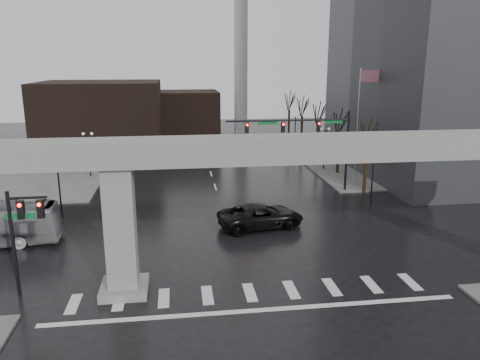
# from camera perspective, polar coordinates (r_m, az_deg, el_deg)

# --- Properties ---
(ground) EXTENTS (160.00, 160.00, 0.00)m
(ground) POSITION_cam_1_polar(r_m,az_deg,el_deg) (28.02, 0.88, -12.59)
(ground) COLOR black
(ground) RESTS_ON ground
(sidewalk_ne) EXTENTS (28.00, 36.00, 0.15)m
(sidewalk_ne) POSITION_cam_1_polar(r_m,az_deg,el_deg) (68.78, 18.07, 3.03)
(sidewalk_ne) COLOR slate
(sidewalk_ne) RESTS_ON ground
(elevated_guideway) EXTENTS (48.00, 2.60, 8.70)m
(elevated_guideway) POSITION_cam_1_polar(r_m,az_deg,el_deg) (25.87, 3.71, 1.34)
(elevated_guideway) COLOR gray
(elevated_guideway) RESTS_ON ground
(building_far_left) EXTENTS (16.00, 14.00, 10.00)m
(building_far_left) POSITION_cam_1_polar(r_m,az_deg,el_deg) (67.91, -16.50, 7.22)
(building_far_left) COLOR black
(building_far_left) RESTS_ON ground
(building_far_mid) EXTENTS (10.00, 10.00, 8.00)m
(building_far_mid) POSITION_cam_1_polar(r_m,az_deg,el_deg) (77.21, -6.46, 7.75)
(building_far_mid) COLOR black
(building_far_mid) RESTS_ON ground
(smokestack) EXTENTS (3.60, 3.60, 30.00)m
(smokestack) POSITION_cam_1_polar(r_m,az_deg,el_deg) (71.38, 0.11, 14.83)
(smokestack) COLOR silver
(smokestack) RESTS_ON ground
(signal_mast_arm) EXTENTS (12.12, 0.43, 8.00)m
(signal_mast_arm) POSITION_cam_1_polar(r_m,az_deg,el_deg) (45.85, 8.55, 5.55)
(signal_mast_arm) COLOR black
(signal_mast_arm) RESTS_ON ground
(signal_left_pole) EXTENTS (2.30, 0.30, 6.00)m
(signal_left_pole) POSITION_cam_1_polar(r_m,az_deg,el_deg) (27.93, -25.06, -5.03)
(signal_left_pole) COLOR black
(signal_left_pole) RESTS_ON ground
(flagpole_assembly) EXTENTS (2.06, 0.12, 12.00)m
(flagpole_assembly) POSITION_cam_1_polar(r_m,az_deg,el_deg) (50.71, 14.52, 8.02)
(flagpole_assembly) COLOR silver
(flagpole_assembly) RESTS_ON ground
(lamp_right_0) EXTENTS (1.22, 0.32, 5.11)m
(lamp_right_0) POSITION_cam_1_polar(r_m,az_deg,el_deg) (43.38, 15.93, 1.49)
(lamp_right_0) COLOR black
(lamp_right_0) RESTS_ON ground
(lamp_right_1) EXTENTS (1.22, 0.32, 5.11)m
(lamp_right_1) POSITION_cam_1_polar(r_m,az_deg,el_deg) (56.22, 10.28, 4.64)
(lamp_right_1) COLOR black
(lamp_right_1) RESTS_ON ground
(lamp_right_2) EXTENTS (1.22, 0.32, 5.11)m
(lamp_right_2) POSITION_cam_1_polar(r_m,az_deg,el_deg) (69.52, 6.74, 6.58)
(lamp_right_2) COLOR black
(lamp_right_2) RESTS_ON ground
(lamp_left_0) EXTENTS (1.22, 0.32, 5.11)m
(lamp_left_0) POSITION_cam_1_polar(r_m,az_deg,el_deg) (40.94, -21.27, 0.32)
(lamp_left_0) COLOR black
(lamp_left_0) RESTS_ON ground
(lamp_left_1) EXTENTS (1.22, 0.32, 5.11)m
(lamp_left_1) POSITION_cam_1_polar(r_m,az_deg,el_deg) (54.37, -17.98, 3.85)
(lamp_left_1) COLOR black
(lamp_left_1) RESTS_ON ground
(lamp_left_2) EXTENTS (1.22, 0.32, 5.11)m
(lamp_left_2) POSITION_cam_1_polar(r_m,az_deg,el_deg) (68.03, -16.00, 5.97)
(lamp_left_2) COLOR black
(lamp_left_2) RESTS_ON ground
(tree_right_0) EXTENTS (1.09, 1.58, 7.50)m
(tree_right_0) POSITION_cam_1_polar(r_m,az_deg,el_deg) (47.52, 15.10, 1.78)
(tree_right_0) COLOR black
(tree_right_0) RESTS_ON ground
(tree_right_1) EXTENTS (1.09, 1.61, 7.67)m
(tree_right_1) POSITION_cam_1_polar(r_m,az_deg,el_deg) (54.81, 11.92, 3.66)
(tree_right_1) COLOR black
(tree_right_1) RESTS_ON ground
(tree_right_2) EXTENTS (1.10, 1.63, 7.85)m
(tree_right_2) POSITION_cam_1_polar(r_m,az_deg,el_deg) (62.28, 9.47, 5.08)
(tree_right_2) COLOR black
(tree_right_2) RESTS_ON ground
(tree_right_3) EXTENTS (1.11, 1.66, 8.02)m
(tree_right_3) POSITION_cam_1_polar(r_m,az_deg,el_deg) (69.86, 7.55, 6.19)
(tree_right_3) COLOR black
(tree_right_3) RESTS_ON ground
(tree_right_4) EXTENTS (1.12, 1.69, 8.19)m
(tree_right_4) POSITION_cam_1_polar(r_m,az_deg,el_deg) (77.53, 6.00, 7.07)
(tree_right_4) COLOR black
(tree_right_4) RESTS_ON ground
(pickup_truck) EXTENTS (7.15, 4.31, 1.86)m
(pickup_truck) POSITION_cam_1_polar(r_m,az_deg,el_deg) (36.66, 2.58, -4.40)
(pickup_truck) COLOR black
(pickup_truck) RESTS_ON ground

